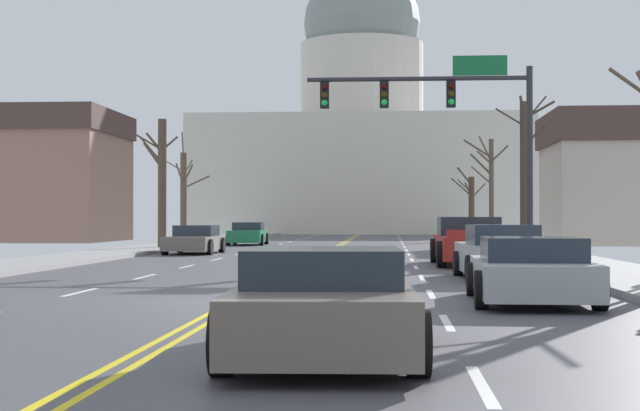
{
  "coord_description": "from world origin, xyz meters",
  "views": [
    {
      "loc": [
        2.68,
        -17.27,
        1.49
      ],
      "look_at": [
        -0.8,
        32.07,
        2.13
      ],
      "focal_mm": 54.72,
      "sensor_mm": 36.0,
      "label": 1
    }
  ],
  "objects_px": {
    "signal_gantry": "(450,111)",
    "sedan_oncoming_00": "(195,240)",
    "pickup_truck_near_00": "(470,243)",
    "sedan_oncoming_01": "(248,234)",
    "sedan_near_01": "(500,254)",
    "sedan_near_03": "(324,305)",
    "sedan_near_02": "(531,271)"
  },
  "relations": [
    {
      "from": "signal_gantry",
      "to": "sedan_oncoming_00",
      "type": "bearing_deg",
      "value": 149.82
    },
    {
      "from": "sedan_oncoming_00",
      "to": "signal_gantry",
      "type": "bearing_deg",
      "value": -30.18
    },
    {
      "from": "pickup_truck_near_00",
      "to": "signal_gantry",
      "type": "bearing_deg",
      "value": 98.2
    },
    {
      "from": "signal_gantry",
      "to": "sedan_oncoming_01",
      "type": "relative_size",
      "value": 1.85
    },
    {
      "from": "signal_gantry",
      "to": "sedan_oncoming_00",
      "type": "relative_size",
      "value": 1.81
    },
    {
      "from": "sedan_near_01",
      "to": "signal_gantry",
      "type": "bearing_deg",
      "value": 93.04
    },
    {
      "from": "signal_gantry",
      "to": "sedan_near_03",
      "type": "bearing_deg",
      "value": -96.76
    },
    {
      "from": "sedan_near_03",
      "to": "sedan_oncoming_01",
      "type": "bearing_deg",
      "value": 99.33
    },
    {
      "from": "sedan_near_03",
      "to": "sedan_oncoming_01",
      "type": "relative_size",
      "value": 1.04
    },
    {
      "from": "sedan_near_01",
      "to": "sedan_near_02",
      "type": "xyz_separation_m",
      "value": [
        -0.2,
        -6.52,
        -0.06
      ]
    },
    {
      "from": "pickup_truck_near_00",
      "to": "sedan_near_03",
      "type": "distance_m",
      "value": 21.02
    },
    {
      "from": "sedan_near_03",
      "to": "sedan_near_01",
      "type": "bearing_deg",
      "value": 75.8
    },
    {
      "from": "signal_gantry",
      "to": "sedan_oncoming_01",
      "type": "distance_m",
      "value": 22.09
    },
    {
      "from": "pickup_truck_near_00",
      "to": "sedan_near_01",
      "type": "distance_m",
      "value": 7.36
    },
    {
      "from": "sedan_near_03",
      "to": "sedan_oncoming_01",
      "type": "xyz_separation_m",
      "value": [
        -7.08,
        43.1,
        0.03
      ]
    },
    {
      "from": "signal_gantry",
      "to": "sedan_near_01",
      "type": "bearing_deg",
      "value": -86.96
    },
    {
      "from": "sedan_near_01",
      "to": "sedan_near_03",
      "type": "relative_size",
      "value": 1.05
    },
    {
      "from": "pickup_truck_near_00",
      "to": "sedan_oncoming_00",
      "type": "relative_size",
      "value": 1.3
    },
    {
      "from": "pickup_truck_near_00",
      "to": "sedan_near_03",
      "type": "xyz_separation_m",
      "value": [
        -3.29,
        -20.76,
        -0.14
      ]
    },
    {
      "from": "sedan_near_03",
      "to": "sedan_oncoming_00",
      "type": "relative_size",
      "value": 1.02
    },
    {
      "from": "sedan_near_01",
      "to": "sedan_oncoming_01",
      "type": "height_order",
      "value": "sedan_near_01"
    },
    {
      "from": "sedan_oncoming_00",
      "to": "sedan_near_02",
      "type": "bearing_deg",
      "value": -65.24
    },
    {
      "from": "sedan_near_02",
      "to": "sedan_oncoming_00",
      "type": "distance_m",
      "value": 25.32
    },
    {
      "from": "signal_gantry",
      "to": "sedan_near_02",
      "type": "height_order",
      "value": "signal_gantry"
    },
    {
      "from": "sedan_oncoming_00",
      "to": "sedan_oncoming_01",
      "type": "xyz_separation_m",
      "value": [
        0.33,
        13.23,
        0.03
      ]
    },
    {
      "from": "sedan_near_01",
      "to": "sedan_near_02",
      "type": "height_order",
      "value": "sedan_near_01"
    },
    {
      "from": "sedan_near_02",
      "to": "sedan_near_03",
      "type": "distance_m",
      "value": 7.59
    },
    {
      "from": "pickup_truck_near_00",
      "to": "sedan_near_01",
      "type": "bearing_deg",
      "value": -89.2
    },
    {
      "from": "signal_gantry",
      "to": "pickup_truck_near_00",
      "type": "xyz_separation_m",
      "value": [
        0.45,
        -3.15,
        -4.54
      ]
    },
    {
      "from": "sedan_near_01",
      "to": "sedan_near_03",
      "type": "xyz_separation_m",
      "value": [
        -3.39,
        -13.41,
        -0.06
      ]
    },
    {
      "from": "signal_gantry",
      "to": "pickup_truck_near_00",
      "type": "height_order",
      "value": "signal_gantry"
    },
    {
      "from": "signal_gantry",
      "to": "sedan_oncoming_00",
      "type": "height_order",
      "value": "signal_gantry"
    }
  ]
}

